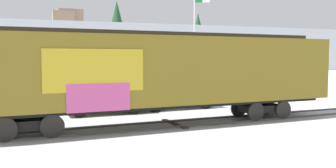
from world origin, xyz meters
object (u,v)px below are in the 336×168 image
Objects in this scene: freight_car at (160,72)px; flagpole at (196,33)px; parked_car_silver at (175,95)px; parked_car_tan at (103,99)px.

flagpole reaches higher than freight_car.
parked_car_silver is at bearing 61.39° from freight_car.
parked_car_silver is (2.75, 5.03, -1.63)m from freight_car.
flagpole is 9.89m from parked_car_silver.
parked_car_silver is at bearing 6.94° from parked_car_tan.
parked_car_silver is at bearing -122.88° from flagpole.
flagpole is at bearing 40.66° from parked_car_tan.
flagpole reaches higher than parked_car_silver.
freight_car is 3.63× the size of parked_car_silver.
parked_car_tan is 0.90× the size of parked_car_silver.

